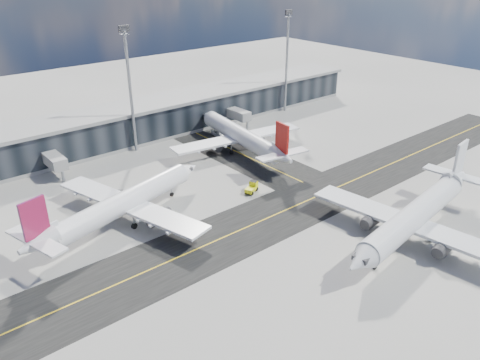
# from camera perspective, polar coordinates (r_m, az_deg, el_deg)

# --- Properties ---
(ground) EXTENTS (300.00, 300.00, 0.00)m
(ground) POSITION_cam_1_polar(r_m,az_deg,el_deg) (80.08, 4.04, -6.33)
(ground) COLOR gray
(ground) RESTS_ON ground
(taxiway_lanes) EXTENTS (180.00, 63.00, 0.03)m
(taxiway_lanes) POSITION_cam_1_polar(r_m,az_deg,el_deg) (89.21, 1.14, -2.67)
(taxiway_lanes) COLOR black
(taxiway_lanes) RESTS_ON ground
(terminal_concourse) EXTENTS (152.00, 19.80, 8.80)m
(terminal_concourse) POSITION_cam_1_polar(r_m,az_deg,el_deg) (120.18, -14.24, 6.31)
(terminal_concourse) COLOR black
(terminal_concourse) RESTS_ON ground
(floodlight_masts) EXTENTS (102.50, 0.70, 28.90)m
(floodlight_masts) POSITION_cam_1_polar(r_m,az_deg,el_deg) (110.92, -13.28, 11.05)
(floodlight_masts) COLOR gray
(floodlight_masts) RESTS_ON ground
(airliner_af) EXTENTS (38.34, 32.99, 11.51)m
(airliner_af) POSITION_cam_1_polar(r_m,az_deg,el_deg) (83.11, -14.15, -2.82)
(airliner_af) COLOR white
(airliner_af) RESTS_ON ground
(airliner_redtail) EXTENTS (33.76, 39.45, 11.69)m
(airliner_redtail) POSITION_cam_1_polar(r_m,az_deg,el_deg) (110.89, 0.15, 5.37)
(airliner_redtail) COLOR white
(airliner_redtail) RESTS_ON ground
(airliner_near) EXTENTS (40.84, 34.92, 12.09)m
(airliner_near) POSITION_cam_1_polar(r_m,az_deg,el_deg) (82.13, 20.67, -3.99)
(airliner_near) COLOR silver
(airliner_near) RESTS_ON ground
(baggage_tug) EXTENTS (3.63, 2.77, 2.06)m
(baggage_tug) POSITION_cam_1_polar(r_m,az_deg,el_deg) (92.56, 1.49, -0.85)
(baggage_tug) COLOR yellow
(baggage_tug) RESTS_ON ground
(service_van) EXTENTS (3.17, 5.47, 1.43)m
(service_van) POSITION_cam_1_polar(r_m,az_deg,el_deg) (121.90, -2.58, 5.68)
(service_van) COLOR white
(service_van) RESTS_ON ground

